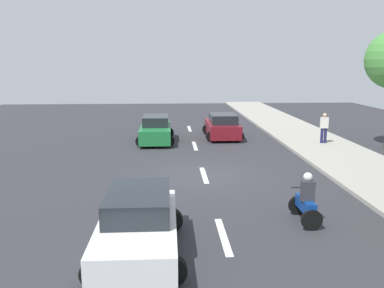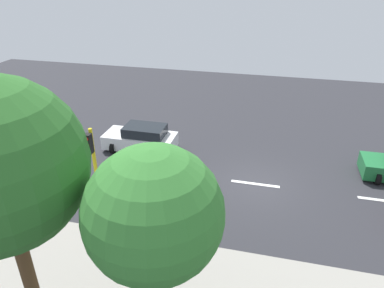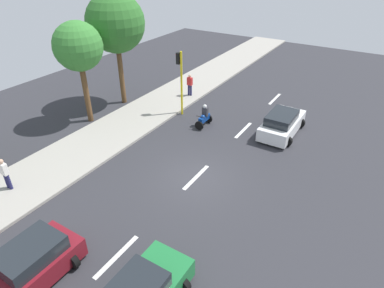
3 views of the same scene
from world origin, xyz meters
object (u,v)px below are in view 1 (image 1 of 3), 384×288
Objects in this scene: car_maroon at (222,127)px; car_white at (138,226)px; car_green at (156,130)px; motorcycle at (306,201)px; pedestrian_near_signal at (324,127)px.

car_maroon and car_white have the same top height.
car_white and car_green have the same top height.
car_maroon and car_green have the same top height.
car_green is (-4.09, -1.09, -0.00)m from car_maroon.
pedestrian_near_signal is at bearing 66.54° from motorcycle.
car_white is at bearing -89.90° from car_green.
car_green is 2.40× the size of pedestrian_near_signal.
car_green is at bearing 110.74° from motorcycle.
car_maroon is 2.52× the size of motorcycle.
pedestrian_near_signal is at bearing -9.53° from car_green.
car_green is 13.35m from motorcycle.
motorcycle is at bearing -113.46° from pedestrian_near_signal.
motorcycle is at bearing 19.85° from car_white.
car_maroon is 2.28× the size of pedestrian_near_signal.
car_maroon is at bearing 92.71° from motorcycle.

